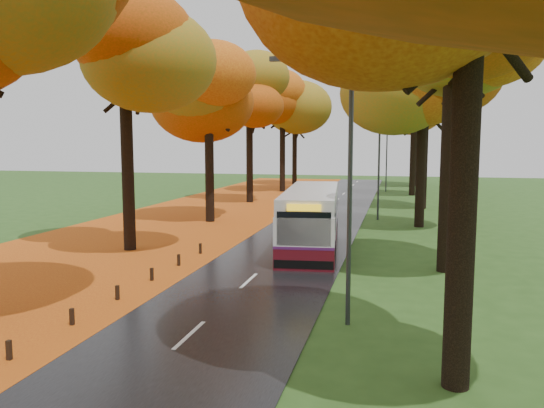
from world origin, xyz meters
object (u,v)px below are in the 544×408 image
at_px(bus, 312,216).
at_px(car_silver, 303,198).
at_px(streetlamp_near, 341,166).
at_px(car_dark, 319,189).
at_px(streetlamp_mid, 375,152).
at_px(streetlamp_far, 384,149).
at_px(car_white, 296,201).

xyz_separation_m(bus, car_silver, (-3.39, 16.24, -0.82)).
height_order(streetlamp_near, car_dark, streetlamp_near).
bearing_deg(streetlamp_near, streetlamp_mid, 90.00).
xyz_separation_m(streetlamp_mid, car_dark, (-6.30, 16.15, -4.10)).
bearing_deg(car_silver, streetlamp_far, 71.08).
bearing_deg(streetlamp_far, streetlamp_near, -90.00).
distance_m(car_silver, car_dark, 10.42).
distance_m(streetlamp_mid, car_white, 8.36).
relative_size(car_white, car_silver, 0.90).
height_order(streetlamp_near, streetlamp_far, same).
relative_size(streetlamp_mid, bus, 0.70).
relative_size(bus, car_white, 2.87).
distance_m(bus, car_dark, 26.92).
bearing_deg(streetlamp_far, car_dark, -137.11).
bearing_deg(streetlamp_far, car_white, -109.06).
distance_m(streetlamp_far, car_silver, 17.81).
bearing_deg(streetlamp_mid, car_silver, 136.78).
bearing_deg(streetlamp_near, car_silver, 102.41).
distance_m(streetlamp_far, car_dark, 9.52).
relative_size(streetlamp_near, car_white, 2.01).
xyz_separation_m(streetlamp_near, car_white, (-6.30, 25.77, -3.99)).
bearing_deg(streetlamp_near, car_white, 103.73).
distance_m(streetlamp_far, car_white, 19.70).
bearing_deg(streetlamp_mid, car_white, 149.09).
relative_size(bus, car_silver, 2.58).
relative_size(streetlamp_far, car_white, 2.01).
relative_size(streetlamp_mid, streetlamp_far, 1.00).
xyz_separation_m(streetlamp_near, bus, (-2.71, 11.49, -3.12)).
height_order(streetlamp_mid, car_white, streetlamp_mid).
distance_m(streetlamp_near, streetlamp_mid, 22.00).
distance_m(streetlamp_mid, streetlamp_far, 22.00).
bearing_deg(streetlamp_mid, car_dark, 111.30).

